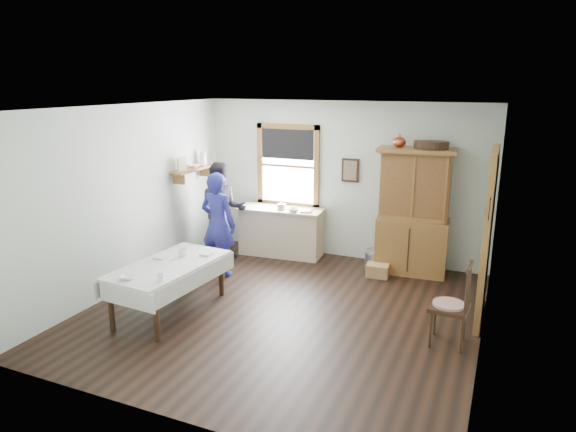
{
  "coord_description": "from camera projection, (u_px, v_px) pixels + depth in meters",
  "views": [
    {
      "loc": [
        2.59,
        -5.83,
        3.01
      ],
      "look_at": [
        -0.06,
        0.3,
        1.25
      ],
      "focal_mm": 32.0,
      "sensor_mm": 36.0,
      "label": 1
    }
  ],
  "objects": [
    {
      "name": "framed_picture",
      "position": [
        350.0,
        170.0,
        8.67
      ],
      "size": [
        0.3,
        0.04,
        0.4
      ],
      "primitive_type": "cube",
      "color": "#331D12",
      "rests_on": "room"
    },
    {
      "name": "wicker_basket",
      "position": [
        378.0,
        270.0,
        8.13
      ],
      "size": [
        0.36,
        0.27,
        0.2
      ],
      "primitive_type": "cube",
      "rotation": [
        0.0,
        0.0,
        0.07
      ],
      "color": "#AA7C4D",
      "rests_on": "room"
    },
    {
      "name": "counter_book",
      "position": [
        301.0,
        211.0,
        8.78
      ],
      "size": [
        0.21,
        0.25,
        0.02
      ],
      "primitive_type": "imported",
      "rotation": [
        0.0,
        0.0,
        0.26
      ],
      "color": "#6F5F4A",
      "rests_on": "work_counter"
    },
    {
      "name": "table_bowl",
      "position": [
        128.0,
        277.0,
        6.22
      ],
      "size": [
        0.27,
        0.27,
        0.05
      ],
      "primitive_type": "imported",
      "rotation": [
        0.0,
        0.0,
        0.38
      ],
      "color": "white",
      "rests_on": "dining_table"
    },
    {
      "name": "counter_bowl",
      "position": [
        293.0,
        210.0,
        8.74
      ],
      "size": [
        0.21,
        0.21,
        0.06
      ],
      "primitive_type": "imported",
      "rotation": [
        0.0,
        0.0,
        -0.11
      ],
      "color": "white",
      "rests_on": "work_counter"
    },
    {
      "name": "room",
      "position": [
        283.0,
        214.0,
        6.6
      ],
      "size": [
        5.01,
        5.01,
        2.7
      ],
      "color": "black",
      "rests_on": "ground"
    },
    {
      "name": "table_cup_b",
      "position": [
        160.0,
        277.0,
        6.17
      ],
      "size": [
        0.1,
        0.1,
        0.09
      ],
      "primitive_type": "imported",
      "rotation": [
        0.0,
        0.0,
        0.1
      ],
      "color": "white",
      "rests_on": "dining_table"
    },
    {
      "name": "figure_dark",
      "position": [
        223.0,
        215.0,
        8.84
      ],
      "size": [
        0.96,
        0.9,
        1.56
      ],
      "primitive_type": "imported",
      "rotation": [
        0.0,
        0.0,
        0.56
      ],
      "color": "black",
      "rests_on": "room"
    },
    {
      "name": "spindle_chair",
      "position": [
        450.0,
        304.0,
        5.96
      ],
      "size": [
        0.5,
        0.5,
        1.01
      ],
      "primitive_type": "cube",
      "rotation": [
        0.0,
        0.0,
        -0.07
      ],
      "color": "#331D12",
      "rests_on": "room"
    },
    {
      "name": "woman_blue",
      "position": [
        218.0,
        228.0,
        8.07
      ],
      "size": [
        0.58,
        0.4,
        1.54
      ],
      "primitive_type": "imported",
      "rotation": [
        0.0,
        0.0,
        3.09
      ],
      "color": "navy",
      "rests_on": "room"
    },
    {
      "name": "doorway",
      "position": [
        489.0,
        233.0,
        6.46
      ],
      "size": [
        0.09,
        1.14,
        2.22
      ],
      "color": "#4F4538",
      "rests_on": "room"
    },
    {
      "name": "rug_beater",
      "position": [
        491.0,
        198.0,
        5.83
      ],
      "size": [
        0.01,
        0.27,
        0.27
      ],
      "primitive_type": "torus",
      "rotation": [
        0.0,
        1.57,
        0.0
      ],
      "color": "black",
      "rests_on": "room"
    },
    {
      "name": "pail",
      "position": [
        373.0,
        261.0,
        8.4
      ],
      "size": [
        0.35,
        0.35,
        0.31
      ],
      "primitive_type": "cube",
      "rotation": [
        0.0,
        0.0,
        -0.24
      ],
      "color": "gray",
      "rests_on": "room"
    },
    {
      "name": "window",
      "position": [
        288.0,
        161.0,
        9.1
      ],
      "size": [
        1.18,
        0.07,
        1.48
      ],
      "color": "white",
      "rests_on": "room"
    },
    {
      "name": "china_hutch",
      "position": [
        413.0,
        212.0,
        8.09
      ],
      "size": [
        1.22,
        0.65,
        2.02
      ],
      "primitive_type": "cube",
      "rotation": [
        0.0,
        0.0,
        0.07
      ],
      "color": "olive",
      "rests_on": "room"
    },
    {
      "name": "wall_shelf",
      "position": [
        194.0,
        168.0,
        8.81
      ],
      "size": [
        0.24,
        1.0,
        0.44
      ],
      "color": "olive",
      "rests_on": "room"
    },
    {
      "name": "table_cup_a",
      "position": [
        183.0,
        253.0,
        7.03
      ],
      "size": [
        0.16,
        0.16,
        0.1
      ],
      "primitive_type": "imported",
      "rotation": [
        0.0,
        0.0,
        0.29
      ],
      "color": "white",
      "rests_on": "dining_table"
    },
    {
      "name": "dining_table",
      "position": [
        170.0,
        288.0,
        6.84
      ],
      "size": [
        1.03,
        1.77,
        0.68
      ],
      "primitive_type": "cube",
      "rotation": [
        0.0,
        0.0,
        -0.08
      ],
      "color": "silver",
      "rests_on": "room"
    },
    {
      "name": "work_counter",
      "position": [
        281.0,
        232.0,
        9.1
      ],
      "size": [
        1.53,
        0.68,
        0.85
      ],
      "primitive_type": "cube",
      "rotation": [
        0.0,
        0.0,
        0.08
      ],
      "color": "tan",
      "rests_on": "room"
    },
    {
      "name": "shelf_bowl",
      "position": [
        194.0,
        166.0,
        8.82
      ],
      "size": [
        0.22,
        0.22,
        0.05
      ],
      "primitive_type": "imported",
      "color": "white",
      "rests_on": "wall_shelf"
    }
  ]
}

